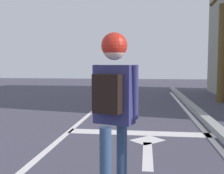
{
  "coord_description": "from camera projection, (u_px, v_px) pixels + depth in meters",
  "views": [
    {
      "loc": [
        1.64,
        1.53,
        1.45
      ],
      "look_at": [
        0.97,
        6.77,
        1.02
      ],
      "focal_mm": 43.05,
      "sensor_mm": 36.0,
      "label": 1
    }
  ],
  "objects": [
    {
      "name": "skater",
      "position": [
        114.0,
        97.0,
        2.58
      ],
      "size": [
        0.45,
        0.62,
        1.68
      ],
      "color": "navy",
      "rests_on": "skateboard"
    },
    {
      "name": "lane_arrow_stem",
      "position": [
        148.0,
        155.0,
        4.35
      ],
      "size": [
        0.16,
        1.4,
        0.01
      ],
      "primitive_type": "cube",
      "color": "silver",
      "rests_on": "ground"
    },
    {
      "name": "lane_line_center",
      "position": [
        51.0,
        147.0,
        4.75
      ],
      "size": [
        0.12,
        20.0,
        0.01
      ],
      "primitive_type": "cube",
      "color": "silver",
      "rests_on": "ground"
    },
    {
      "name": "lane_arrow_head",
      "position": [
        147.0,
        140.0,
        5.19
      ],
      "size": [
        0.71,
        0.71,
        0.01
      ],
      "primitive_type": "cube",
      "rotation": [
        0.0,
        0.0,
        0.79
      ],
      "color": "silver",
      "rests_on": "ground"
    },
    {
      "name": "stop_bar",
      "position": [
        140.0,
        133.0,
        5.74
      ],
      "size": [
        3.1,
        0.4,
        0.01
      ],
      "primitive_type": "cube",
      "color": "silver",
      "rests_on": "ground"
    },
    {
      "name": "roadside_tree",
      "position": [
        223.0,
        47.0,
        10.37
      ],
      "size": [
        1.11,
        1.11,
        4.79
      ],
      "color": "brown",
      "rests_on": "ground"
    }
  ]
}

